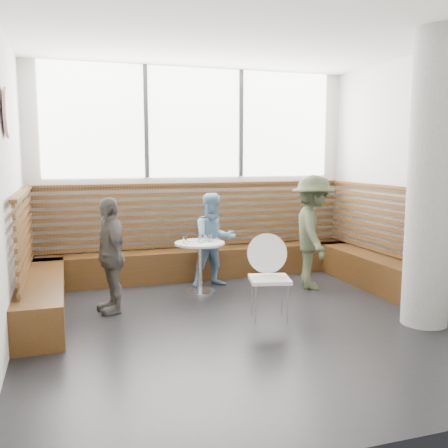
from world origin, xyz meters
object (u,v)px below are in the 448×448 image
object	(u,v)px
concrete_column	(431,181)
cafe_table	(200,257)
adult_man	(313,232)
child_back	(214,240)
cafe_chair	(267,270)
child_left	(110,255)

from	to	relation	value
concrete_column	cafe_table	xyz separation A→B (m)	(-2.07, 2.02, -1.10)
adult_man	child_back	bearing A→B (deg)	86.26
concrete_column	cafe_table	size ratio (longest dim) A/B	4.56
concrete_column	cafe_table	world-z (taller)	concrete_column
cafe_chair	child_back	bearing A→B (deg)	109.45
child_back	child_left	size ratio (longest dim) A/B	0.97
cafe_chair	child_back	size ratio (longest dim) A/B	0.72
cafe_chair	concrete_column	bearing A→B (deg)	-10.83
concrete_column	child_back	xyz separation A→B (m)	(-1.78, 2.28, -0.93)
child_left	concrete_column	bearing A→B (deg)	54.53
cafe_table	adult_man	distance (m)	1.64
cafe_table	adult_man	xyz separation A→B (m)	(1.59, -0.24, 0.30)
child_back	child_left	bearing A→B (deg)	-159.69
child_back	adult_man	bearing A→B (deg)	-27.32
cafe_chair	child_back	distance (m)	1.58
concrete_column	child_back	bearing A→B (deg)	128.05
cafe_chair	child_left	xyz separation A→B (m)	(-1.69, 0.80, 0.12)
concrete_column	child_left	bearing A→B (deg)	155.28
adult_man	child_back	xyz separation A→B (m)	(-1.31, 0.50, -0.13)
concrete_column	cafe_table	bearing A→B (deg)	135.67
cafe_chair	adult_man	world-z (taller)	adult_man
concrete_column	child_left	size ratio (longest dim) A/B	2.30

